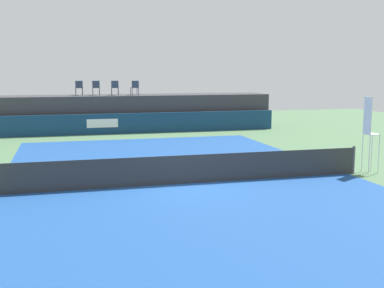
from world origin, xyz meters
TOP-DOWN VIEW (x-y plane):
  - ground_plane at (0.00, 3.00)m, footprint 48.00×48.00m
  - court_inner at (0.00, 0.00)m, footprint 12.00×22.00m
  - sponsor_wall at (-0.01, 13.50)m, footprint 18.00×0.22m
  - spectator_platform at (0.00, 15.30)m, footprint 18.00×2.80m
  - spectator_chair_far_left at (-2.87, 15.47)m, footprint 0.44×0.44m
  - spectator_chair_left at (-1.85, 15.43)m, footprint 0.46×0.46m
  - spectator_chair_center at (-0.73, 15.13)m, footprint 0.47×0.47m
  - spectator_chair_right at (0.48, 14.94)m, footprint 0.48×0.48m
  - umpire_chair at (6.78, -0.00)m, footprint 0.46×0.46m
  - tennis_net at (0.00, 0.00)m, footprint 12.40×0.02m
  - net_post_far at (6.20, 0.00)m, footprint 0.10×0.10m
  - tennis_ball at (-2.58, 2.70)m, footprint 0.07×0.07m

SIDE VIEW (x-z plane):
  - ground_plane at x=0.00m, z-range 0.00..0.00m
  - court_inner at x=0.00m, z-range 0.00..0.00m
  - tennis_ball at x=-2.58m, z-range 0.00..0.07m
  - tennis_net at x=0.00m, z-range 0.00..0.95m
  - net_post_far at x=6.20m, z-range 0.00..1.00m
  - sponsor_wall at x=-0.01m, z-range 0.00..1.20m
  - spectator_platform at x=0.00m, z-range 0.00..2.20m
  - umpire_chair at x=6.78m, z-range 0.21..2.97m
  - spectator_chair_far_left at x=-2.87m, z-range 2.25..3.14m
  - spectator_chair_left at x=-1.85m, z-range 2.25..3.14m
  - spectator_chair_center at x=-0.73m, z-range 2.25..3.14m
  - spectator_chair_right at x=0.48m, z-range 2.25..3.14m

